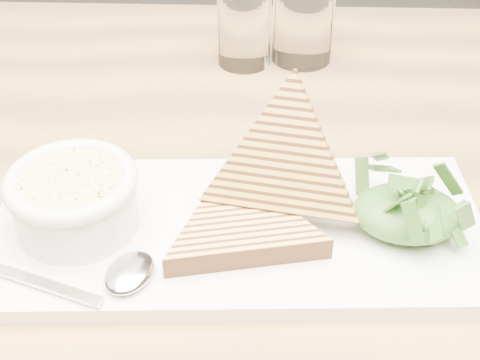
# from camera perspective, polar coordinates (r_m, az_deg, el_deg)

# --- Properties ---
(table_top) EXTENTS (1.29, 0.88, 0.04)m
(table_top) POSITION_cam_1_polar(r_m,az_deg,el_deg) (0.68, 4.52, -1.48)
(table_top) COLOR #A67A3B
(table_top) RESTS_ON ground
(platter) EXTENTS (0.45, 0.23, 0.02)m
(platter) POSITION_cam_1_polar(r_m,az_deg,el_deg) (0.59, -0.13, -4.38)
(platter) COLOR white
(platter) RESTS_ON table_top
(soup_bowl) EXTENTS (0.11, 0.11, 0.04)m
(soup_bowl) POSITION_cam_1_polar(r_m,az_deg,el_deg) (0.59, -13.84, -2.16)
(soup_bowl) COLOR white
(soup_bowl) RESTS_ON platter
(soup) EXTENTS (0.09, 0.09, 0.01)m
(soup) POSITION_cam_1_polar(r_m,az_deg,el_deg) (0.58, -14.22, -0.20)
(soup) COLOR #DACC84
(soup) RESTS_ON soup_bowl
(bowl_rim) EXTENTS (0.11, 0.11, 0.01)m
(bowl_rim) POSITION_cam_1_polar(r_m,az_deg,el_deg) (0.58, -14.25, -0.04)
(bowl_rim) COLOR white
(bowl_rim) RESTS_ON soup_bowl
(sandwich_flat) EXTENTS (0.19, 0.19, 0.02)m
(sandwich_flat) POSITION_cam_1_polar(r_m,az_deg,el_deg) (0.57, 0.09, -4.00)
(sandwich_flat) COLOR gold
(sandwich_flat) RESTS_ON platter
(sandwich_lean) EXTENTS (0.18, 0.18, 0.18)m
(sandwich_lean) POSITION_cam_1_polar(r_m,az_deg,el_deg) (0.57, 3.78, 1.38)
(sandwich_lean) COLOR gold
(sandwich_lean) RESTS_ON sandwich_flat
(salad_base) EXTENTS (0.09, 0.07, 0.04)m
(salad_base) POSITION_cam_1_polar(r_m,az_deg,el_deg) (0.59, 14.06, -2.74)
(salad_base) COLOR #224B19
(salad_base) RESTS_ON platter
(arugula_pile) EXTENTS (0.11, 0.10, 0.05)m
(arugula_pile) POSITION_cam_1_polar(r_m,az_deg,el_deg) (0.59, 14.19, -2.07)
(arugula_pile) COLOR #467427
(arugula_pile) RESTS_ON platter
(spoon_bowl) EXTENTS (0.05, 0.06, 0.01)m
(spoon_bowl) POSITION_cam_1_polar(r_m,az_deg,el_deg) (0.55, -9.41, -7.80)
(spoon_bowl) COLOR silver
(spoon_bowl) RESTS_ON platter
(spoon_handle) EXTENTS (0.12, 0.05, 0.00)m
(spoon_handle) POSITION_cam_1_polar(r_m,az_deg,el_deg) (0.56, -17.28, -8.17)
(spoon_handle) COLOR silver
(spoon_handle) RESTS_ON platter
(glass_near) EXTENTS (0.07, 0.07, 0.10)m
(glass_near) POSITION_cam_1_polar(r_m,az_deg,el_deg) (0.85, 0.36, 13.08)
(glass_near) COLOR white
(glass_near) RESTS_ON table_top
(glass_far) EXTENTS (0.08, 0.08, 0.12)m
(glass_far) POSITION_cam_1_polar(r_m,az_deg,el_deg) (0.86, 5.44, 13.78)
(glass_far) COLOR white
(glass_far) RESTS_ON table_top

